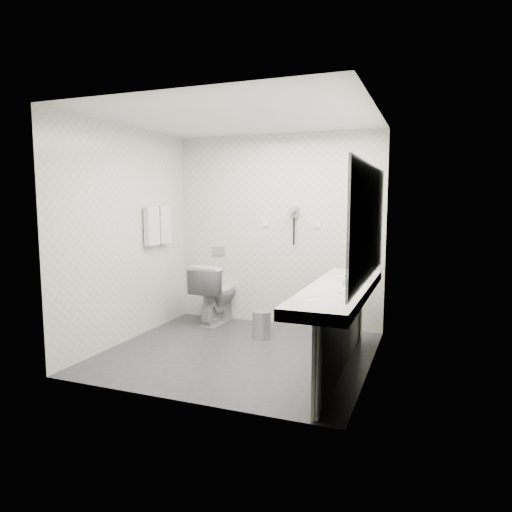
% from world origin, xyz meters
% --- Properties ---
extents(floor, '(2.80, 2.80, 0.00)m').
position_xyz_m(floor, '(0.00, 0.00, 0.00)').
color(floor, '#2D2D32').
rests_on(floor, ground).
extents(ceiling, '(2.80, 2.80, 0.00)m').
position_xyz_m(ceiling, '(0.00, 0.00, 2.50)').
color(ceiling, silver).
rests_on(ceiling, wall_back).
extents(wall_back, '(2.80, 0.00, 2.80)m').
position_xyz_m(wall_back, '(0.00, 1.30, 1.25)').
color(wall_back, silver).
rests_on(wall_back, floor).
extents(wall_front, '(2.80, 0.00, 2.80)m').
position_xyz_m(wall_front, '(0.00, -1.30, 1.25)').
color(wall_front, silver).
rests_on(wall_front, floor).
extents(wall_left, '(0.00, 2.60, 2.60)m').
position_xyz_m(wall_left, '(-1.40, 0.00, 1.25)').
color(wall_left, silver).
rests_on(wall_left, floor).
extents(wall_right, '(0.00, 2.60, 2.60)m').
position_xyz_m(wall_right, '(1.40, 0.00, 1.25)').
color(wall_right, silver).
rests_on(wall_right, floor).
extents(vanity_counter, '(0.55, 2.20, 0.10)m').
position_xyz_m(vanity_counter, '(1.12, -0.20, 0.80)').
color(vanity_counter, silver).
rests_on(vanity_counter, floor).
extents(vanity_panel, '(0.03, 2.15, 0.75)m').
position_xyz_m(vanity_panel, '(1.15, -0.20, 0.38)').
color(vanity_panel, gray).
rests_on(vanity_panel, floor).
extents(vanity_post_near, '(0.06, 0.06, 0.75)m').
position_xyz_m(vanity_post_near, '(1.18, -1.24, 0.38)').
color(vanity_post_near, silver).
rests_on(vanity_post_near, floor).
extents(vanity_post_far, '(0.06, 0.06, 0.75)m').
position_xyz_m(vanity_post_far, '(1.18, 0.84, 0.38)').
color(vanity_post_far, silver).
rests_on(vanity_post_far, floor).
extents(mirror, '(0.02, 2.20, 1.05)m').
position_xyz_m(mirror, '(1.39, -0.20, 1.45)').
color(mirror, '#B2BCC6').
rests_on(mirror, wall_right).
extents(basin_near, '(0.40, 0.31, 0.05)m').
position_xyz_m(basin_near, '(1.12, -0.85, 0.83)').
color(basin_near, white).
rests_on(basin_near, vanity_counter).
extents(basin_far, '(0.40, 0.31, 0.05)m').
position_xyz_m(basin_far, '(1.12, 0.45, 0.83)').
color(basin_far, white).
rests_on(basin_far, vanity_counter).
extents(faucet_near, '(0.04, 0.04, 0.15)m').
position_xyz_m(faucet_near, '(1.32, -0.85, 0.92)').
color(faucet_near, silver).
rests_on(faucet_near, vanity_counter).
extents(faucet_far, '(0.04, 0.04, 0.15)m').
position_xyz_m(faucet_far, '(1.32, 0.45, 0.92)').
color(faucet_far, silver).
rests_on(faucet_far, vanity_counter).
extents(soap_bottle_a, '(0.07, 0.07, 0.11)m').
position_xyz_m(soap_bottle_a, '(1.26, -0.12, 0.91)').
color(soap_bottle_a, silver).
rests_on(soap_bottle_a, vanity_counter).
extents(soap_bottle_b, '(0.09, 0.09, 0.10)m').
position_xyz_m(soap_bottle_b, '(1.17, -0.11, 0.90)').
color(soap_bottle_b, silver).
rests_on(soap_bottle_b, vanity_counter).
extents(glass_left, '(0.06, 0.06, 0.10)m').
position_xyz_m(glass_left, '(1.28, 0.03, 0.90)').
color(glass_left, silver).
rests_on(glass_left, vanity_counter).
extents(glass_right, '(0.08, 0.08, 0.11)m').
position_xyz_m(glass_right, '(1.36, 0.18, 0.91)').
color(glass_right, silver).
rests_on(glass_right, vanity_counter).
extents(toilet, '(0.47, 0.81, 0.81)m').
position_xyz_m(toilet, '(-0.77, 1.03, 0.41)').
color(toilet, white).
rests_on(toilet, floor).
extents(flush_plate, '(0.18, 0.02, 0.12)m').
position_xyz_m(flush_plate, '(-0.85, 1.29, 0.95)').
color(flush_plate, '#B2B5BA').
rests_on(flush_plate, wall_back).
extents(pedal_bin, '(0.27, 0.27, 0.32)m').
position_xyz_m(pedal_bin, '(0.06, 0.59, 0.16)').
color(pedal_bin, '#B2B5BA').
rests_on(pedal_bin, floor).
extents(bin_lid, '(0.23, 0.23, 0.02)m').
position_xyz_m(bin_lid, '(0.06, 0.59, 0.32)').
color(bin_lid, '#B2B5BA').
rests_on(bin_lid, pedal_bin).
extents(towel_rail, '(0.02, 0.62, 0.02)m').
position_xyz_m(towel_rail, '(-1.35, 0.55, 1.55)').
color(towel_rail, silver).
rests_on(towel_rail, wall_left).
extents(towel_near, '(0.07, 0.24, 0.48)m').
position_xyz_m(towel_near, '(-1.34, 0.41, 1.33)').
color(towel_near, silver).
rests_on(towel_near, towel_rail).
extents(towel_far, '(0.07, 0.24, 0.48)m').
position_xyz_m(towel_far, '(-1.34, 0.69, 1.33)').
color(towel_far, silver).
rests_on(towel_far, towel_rail).
extents(dryer_cradle, '(0.10, 0.04, 0.14)m').
position_xyz_m(dryer_cradle, '(0.25, 1.27, 1.50)').
color(dryer_cradle, gray).
rests_on(dryer_cradle, wall_back).
extents(dryer_barrel, '(0.08, 0.14, 0.08)m').
position_xyz_m(dryer_barrel, '(0.25, 1.20, 1.53)').
color(dryer_barrel, gray).
rests_on(dryer_barrel, dryer_cradle).
extents(dryer_cord, '(0.02, 0.02, 0.35)m').
position_xyz_m(dryer_cord, '(0.25, 1.26, 1.25)').
color(dryer_cord, black).
rests_on(dryer_cord, dryer_cradle).
extents(switch_plate_a, '(0.09, 0.02, 0.09)m').
position_xyz_m(switch_plate_a, '(-0.15, 1.29, 1.35)').
color(switch_plate_a, white).
rests_on(switch_plate_a, wall_back).
extents(switch_plate_b, '(0.09, 0.02, 0.09)m').
position_xyz_m(switch_plate_b, '(0.55, 1.29, 1.35)').
color(switch_plate_b, white).
rests_on(switch_plate_b, wall_back).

